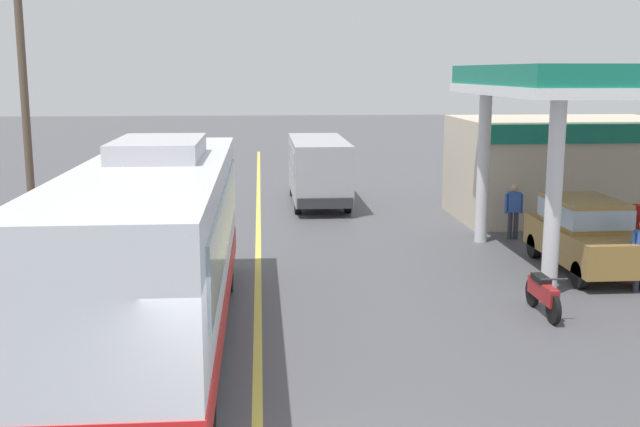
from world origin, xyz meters
name	(u,v)px	position (x,y,z in m)	size (l,w,h in m)	color
ground	(258,207)	(0.00, 20.00, 0.00)	(120.00, 120.00, 0.00)	#4C4C51
lane_divider_stripe	(258,236)	(0.00, 15.00, 0.00)	(0.16, 50.00, 0.01)	#D8CC4C
coach_bus_main	(155,253)	(-1.82, 5.74, 1.72)	(2.60, 11.04, 3.69)	silver
gas_station_roadside	(586,147)	(10.24, 15.19, 2.63)	(9.10, 11.95, 5.10)	#147259
car_at_pump	(585,231)	(8.17, 10.25, 1.01)	(1.70, 4.20, 1.82)	olive
minibus_opposing_lane	(318,165)	(2.27, 20.59, 1.47)	(2.04, 6.13, 2.44)	#A5A5AD
motorcycle_parked_forecourt	(543,293)	(5.85, 6.86, 0.44)	(0.55, 1.80, 0.92)	black
pedestrian_near_pump	(514,208)	(7.60, 13.98, 0.93)	(0.55, 0.22, 1.66)	#33333F
utility_pole_roadside	(23,81)	(-6.89, 15.78, 4.66)	(1.80, 0.24, 8.95)	brown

